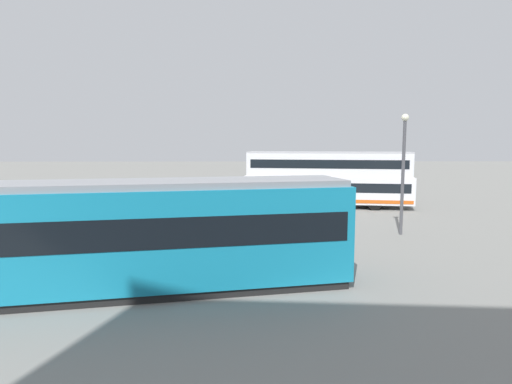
{
  "coord_description": "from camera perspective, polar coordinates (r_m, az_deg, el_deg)",
  "views": [
    {
      "loc": [
        1.63,
        26.57,
        4.57
      ],
      "look_at": [
        1.29,
        3.5,
        1.9
      ],
      "focal_mm": 29.68,
      "sensor_mm": 36.0,
      "label": 1
    }
  ],
  "objects": [
    {
      "name": "pedestrian_near_railing",
      "position": [
        22.39,
        -7.67,
        -2.84
      ],
      "size": [
        0.43,
        0.43,
        1.61
      ],
      "color": "#4C3F2D",
      "rests_on": "ground"
    },
    {
      "name": "ground_plane",
      "position": [
        27.01,
        2.64,
        -3.16
      ],
      "size": [
        160.0,
        160.0,
        0.0
      ],
      "primitive_type": "plane",
      "color": "gray"
    },
    {
      "name": "pedestrian_railing",
      "position": [
        20.97,
        -10.21,
        -4.06
      ],
      "size": [
        6.61,
        0.87,
        1.08
      ],
      "color": "gray",
      "rests_on": "ground"
    },
    {
      "name": "info_sign",
      "position": [
        21.94,
        -25.5,
        -1.88
      ],
      "size": [
        1.26,
        0.32,
        2.25
      ],
      "color": "slate",
      "rests_on": "ground"
    },
    {
      "name": "tram_yellow",
      "position": [
        13.54,
        -14.64,
        -5.51
      ],
      "size": [
        12.93,
        4.86,
        3.43
      ],
      "color": "teal",
      "rests_on": "ground"
    },
    {
      "name": "double_decker_bus",
      "position": [
        30.76,
        9.57,
        1.77
      ],
      "size": [
        11.98,
        4.4,
        3.96
      ],
      "color": "white",
      "rests_on": "ground"
    },
    {
      "name": "pedestrian_crossing",
      "position": [
        20.29,
        4.42,
        -3.78
      ],
      "size": [
        0.36,
        0.34,
        1.61
      ],
      "color": "#33384C",
      "rests_on": "ground"
    },
    {
      "name": "street_lamp",
      "position": [
        22.16,
        19.24,
        3.61
      ],
      "size": [
        0.36,
        0.36,
        6.0
      ],
      "color": "#4C4C51",
      "rests_on": "ground"
    }
  ]
}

